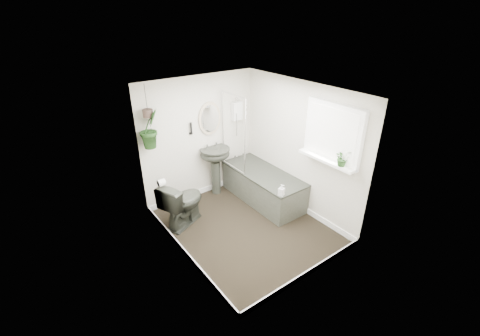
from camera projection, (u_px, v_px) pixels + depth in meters
floor at (245, 227)px, 5.42m from camera, size 2.30×2.80×0.02m
ceiling at (246, 90)px, 4.38m from camera, size 2.30×2.80×0.02m
wall_back at (200, 138)px, 5.92m from camera, size 2.30×0.02×2.30m
wall_front at (316, 207)px, 3.88m from camera, size 2.30×0.02×2.30m
wall_left at (177, 188)px, 4.29m from camera, size 0.02×2.80×2.30m
wall_right at (299, 148)px, 5.51m from camera, size 0.02×2.80×2.30m
skirting at (245, 224)px, 5.39m from camera, size 2.30×2.80×0.10m
bathtub at (263, 186)px, 6.07m from camera, size 0.72×1.72×0.58m
bath_screen at (233, 133)px, 5.80m from camera, size 0.04×0.72×1.40m
shower_box at (237, 111)px, 6.11m from camera, size 0.20×0.10×0.35m
oval_mirror at (210, 119)px, 5.84m from camera, size 0.46×0.03×0.62m
wall_sconce at (191, 128)px, 5.67m from camera, size 0.04×0.04×0.22m
toilet_roll_holder at (161, 183)px, 4.93m from camera, size 0.11×0.11×0.11m
window_recess at (333, 133)px, 4.75m from camera, size 0.08×1.00×0.90m
window_sill at (327, 160)px, 4.90m from camera, size 0.18×1.00×0.04m
window_blinds at (331, 134)px, 4.72m from camera, size 0.01×0.86×0.76m
toilet at (183, 202)px, 5.34m from camera, size 0.92×0.74×0.82m
pedestal_sink at (216, 171)px, 6.21m from camera, size 0.67×0.61×0.96m
sill_plant at (343, 158)px, 4.62m from camera, size 0.27×0.26×0.25m
hanging_plant at (150, 129)px, 5.09m from camera, size 0.43×0.39×0.63m
soap_bottle at (282, 190)px, 5.17m from camera, size 0.11×0.11×0.19m
hanging_pot at (148, 113)px, 4.97m from camera, size 0.16×0.16×0.12m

